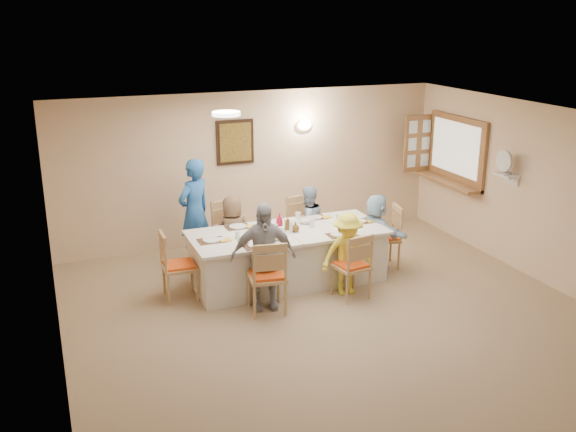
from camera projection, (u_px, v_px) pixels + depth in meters
name	position (u px, v px, depth m)	size (l,w,h in m)	color
ground	(345.00, 328.00, 7.85)	(7.00, 7.00, 0.00)	#A18365
room_walls	(349.00, 210.00, 7.39)	(7.00, 7.00, 7.00)	beige
wall_picture	(235.00, 142.00, 10.30)	(0.62, 0.05, 0.72)	black
wall_sconce	(304.00, 125.00, 10.64)	(0.26, 0.09, 0.18)	white
ceiling_light	(226.00, 114.00, 8.08)	(0.36, 0.36, 0.05)	white
serving_hatch	(457.00, 151.00, 10.65)	(0.06, 1.50, 1.15)	#9A6138
hatch_sill	(448.00, 182.00, 10.76)	(0.30, 1.50, 0.05)	#9A6138
shutter_door	(418.00, 143.00, 11.23)	(0.55, 0.04, 1.00)	#9A6138
fan_shelf	(506.00, 175.00, 9.45)	(0.22, 0.36, 0.03)	white
desk_fan	(506.00, 165.00, 9.40)	(0.30, 0.30, 0.28)	#A5A5A8
dining_table	(288.00, 256.00, 9.11)	(2.75, 1.16, 0.76)	silver
chair_back_left	(231.00, 236.00, 9.57)	(0.48, 0.48, 1.01)	tan
chair_back_right	(304.00, 228.00, 10.00)	(0.46, 0.46, 0.96)	tan
chair_front_left	(267.00, 275.00, 8.16)	(0.48, 0.48, 1.00)	tan
chair_front_right	(351.00, 265.00, 8.59)	(0.44, 0.44, 0.93)	tan
chair_left_end	(179.00, 265.00, 8.54)	(0.46, 0.46, 0.95)	tan
chair_right_end	(383.00, 236.00, 9.62)	(0.46, 0.46, 0.96)	tan
diner_back_left	(233.00, 234.00, 9.44)	(0.57, 0.38, 1.15)	brown
diner_back_right	(308.00, 223.00, 9.86)	(0.64, 0.53, 1.19)	#95ABC8
diner_front_left	(263.00, 256.00, 8.20)	(0.89, 0.50, 1.43)	#9F9FA2
diner_front_right	(347.00, 254.00, 8.66)	(0.76, 0.47, 1.15)	#FEEB3B
diner_right_end	(376.00, 232.00, 9.55)	(0.54, 1.11, 1.15)	#B5DBF4
caregiver	(195.00, 212.00, 9.63)	(0.72, 0.65, 1.65)	#255FAE
placemat_fl	(257.00, 246.00, 8.41)	(0.36, 0.27, 0.01)	#472B19
plate_fl	(257.00, 245.00, 8.41)	(0.23, 0.23, 0.01)	white
napkin_fl	(271.00, 245.00, 8.43)	(0.15, 0.15, 0.01)	gold
placemat_fr	(339.00, 235.00, 8.83)	(0.33, 0.25, 0.01)	#472B19
plate_fr	(339.00, 234.00, 8.83)	(0.24, 0.24, 0.01)	white
napkin_fr	(352.00, 234.00, 8.85)	(0.15, 0.15, 0.01)	gold
placemat_bl	(238.00, 227.00, 9.16)	(0.35, 0.26, 0.01)	#472B19
plate_bl	(238.00, 226.00, 9.15)	(0.25, 0.25, 0.02)	white
napkin_bl	(251.00, 226.00, 9.17)	(0.13, 0.13, 0.01)	gold
placemat_br	(315.00, 218.00, 9.58)	(0.34, 0.25, 0.01)	#472B19
plate_br	(315.00, 217.00, 9.57)	(0.22, 0.22, 0.01)	white
napkin_br	(327.00, 217.00, 9.59)	(0.13, 0.13, 0.01)	gold
placemat_le	(211.00, 241.00, 8.61)	(0.36, 0.27, 0.01)	#472B19
plate_le	(211.00, 240.00, 8.61)	(0.24, 0.24, 0.01)	white
napkin_le	(225.00, 240.00, 8.63)	(0.15, 0.15, 0.01)	gold
placemat_re	(359.00, 222.00, 9.39)	(0.34, 0.26, 0.01)	#472B19
plate_re	(359.00, 221.00, 9.38)	(0.22, 0.22, 0.01)	white
napkin_re	(371.00, 221.00, 9.40)	(0.13, 0.13, 0.01)	gold
teacup_a	(242.00, 243.00, 8.40)	(0.16, 0.16, 0.09)	white
teacup_b	(298.00, 215.00, 9.56)	(0.12, 0.12, 0.09)	white
bowl_a	(275.00, 237.00, 8.66)	(0.25, 0.25, 0.06)	white
bowl_b	(305.00, 221.00, 9.33)	(0.26, 0.26, 0.07)	white
condiment_ketchup	(279.00, 222.00, 8.97)	(0.11, 0.11, 0.26)	red
condiment_brown	(288.00, 223.00, 9.03)	(0.11, 0.11, 0.19)	brown
condiment_malt	(295.00, 227.00, 8.95)	(0.13, 0.13, 0.14)	brown
drinking_glass	(276.00, 227.00, 8.97)	(0.07, 0.07, 0.10)	silver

